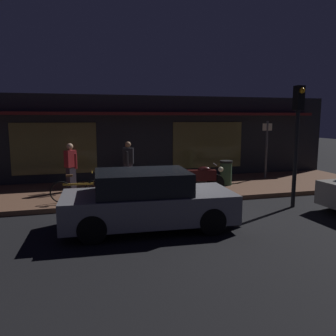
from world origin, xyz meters
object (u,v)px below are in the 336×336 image
object	(u,v)px
motorcycle	(201,178)
person_bystander	(128,163)
bicycle_parked	(78,190)
parked_car_near	(147,200)
trash_bin	(226,173)
person_photographer	(71,166)
sign_post	(266,146)
traffic_light_pole	(297,125)

from	to	relation	value
motorcycle	person_bystander	size ratio (longest dim) A/B	1.01
bicycle_parked	parked_car_near	xyz separation A→B (m)	(1.59, -2.49, 0.20)
person_bystander	trash_bin	size ratio (longest dim) A/B	1.80
bicycle_parked	person_bystander	world-z (taller)	person_bystander
bicycle_parked	person_photographer	distance (m)	1.73
sign_post	person_bystander	bearing A→B (deg)	-177.22
motorcycle	bicycle_parked	world-z (taller)	motorcycle
motorcycle	bicycle_parked	distance (m)	4.10
trash_bin	parked_car_near	bearing A→B (deg)	-135.96
person_bystander	parked_car_near	size ratio (longest dim) A/B	0.40
trash_bin	traffic_light_pole	world-z (taller)	traffic_light_pole
bicycle_parked	person_bystander	size ratio (longest dim) A/B	0.99
motorcycle	person_bystander	bearing A→B (deg)	143.95
trash_bin	parked_car_near	world-z (taller)	parked_car_near
person_bystander	sign_post	size ratio (longest dim) A/B	0.70
motorcycle	person_photographer	distance (m)	4.51
motorcycle	traffic_light_pole	xyz separation A→B (m)	(2.19, -2.10, 1.83)
bicycle_parked	trash_bin	distance (m)	5.58
traffic_light_pole	trash_bin	bearing A→B (deg)	105.43
bicycle_parked	sign_post	size ratio (longest dim) A/B	0.69
motorcycle	parked_car_near	bearing A→B (deg)	-131.27
person_bystander	person_photographer	bearing A→B (deg)	-170.35
bicycle_parked	parked_car_near	world-z (taller)	parked_car_near
sign_post	parked_car_near	xyz separation A→B (m)	(-6.19, -4.77, -0.81)
sign_post	person_photographer	bearing A→B (deg)	-175.44
motorcycle	bicycle_parked	bearing A→B (deg)	-175.12
bicycle_parked	trash_bin	size ratio (longest dim) A/B	1.79
bicycle_parked	traffic_light_pole	distance (m)	6.80
bicycle_parked	person_photographer	size ratio (longest dim) A/B	0.99
person_photographer	bicycle_parked	bearing A→B (deg)	-82.33
trash_bin	traffic_light_pole	distance (m)	3.61
motorcycle	bicycle_parked	size ratio (longest dim) A/B	1.02
person_photographer	sign_post	bearing A→B (deg)	4.56
bicycle_parked	person_bystander	distance (m)	2.75
bicycle_parked	motorcycle	bearing A→B (deg)	4.88
person_photographer	person_bystander	size ratio (longest dim) A/B	1.00
person_bystander	traffic_light_pole	size ratio (longest dim) A/B	0.46
motorcycle	trash_bin	world-z (taller)	motorcycle
bicycle_parked	traffic_light_pole	xyz separation A→B (m)	(6.27, -1.75, 1.97)
person_photographer	traffic_light_pole	size ratio (longest dim) A/B	0.46
motorcycle	traffic_light_pole	world-z (taller)	traffic_light_pole
bicycle_parked	traffic_light_pole	world-z (taller)	traffic_light_pole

